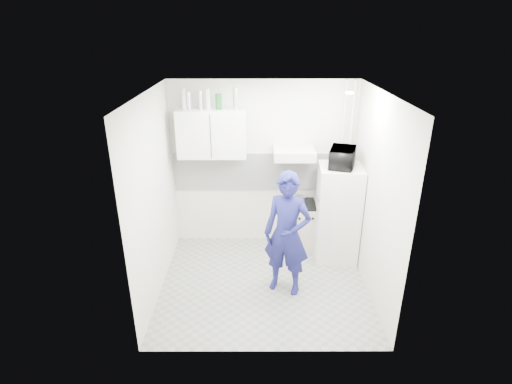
{
  "coord_description": "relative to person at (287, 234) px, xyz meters",
  "views": [
    {
      "loc": [
        -0.12,
        -4.61,
        3.33
      ],
      "look_at": [
        -0.11,
        0.3,
        1.25
      ],
      "focal_mm": 28.0,
      "sensor_mm": 36.0,
      "label": 1
    }
  ],
  "objects": [
    {
      "name": "bottle_b",
      "position": [
        -1.35,
        1.19,
        1.49
      ],
      "size": [
        0.06,
        0.06,
        0.25
      ],
      "primitive_type": "cylinder",
      "color": "silver",
      "rests_on": "upper_cabinet"
    },
    {
      "name": "upper_cabinet",
      "position": [
        -1.04,
        1.19,
        1.01
      ],
      "size": [
        1.0,
        0.35,
        0.7
      ],
      "primitive_type": "cube",
      "color": "white",
      "rests_on": "wall_back"
    },
    {
      "name": "backsplash",
      "position": [
        -0.29,
        1.35,
        0.36
      ],
      "size": [
        2.74,
        0.03,
        0.6
      ],
      "primitive_type": "cube",
      "color": "white",
      "rests_on": "wall_back"
    },
    {
      "name": "ceiling",
      "position": [
        -0.29,
        0.12,
        1.76
      ],
      "size": [
        2.8,
        2.8,
        0.0
      ],
      "primitive_type": "plane",
      "color": "white",
      "rests_on": "wall_back"
    },
    {
      "name": "ceiling_spot_fixture",
      "position": [
        0.71,
        0.32,
        1.73
      ],
      "size": [
        0.1,
        0.1,
        0.02
      ],
      "primitive_type": "cylinder",
      "color": "white",
      "rests_on": "ceiling"
    },
    {
      "name": "pipe_a",
      "position": [
        1.01,
        1.29,
        0.46
      ],
      "size": [
        0.05,
        0.05,
        2.6
      ],
      "primitive_type": "cylinder",
      "color": "beige",
      "rests_on": "floor"
    },
    {
      "name": "stove_top",
      "position": [
        0.31,
        1.12,
        -0.1
      ],
      "size": [
        0.44,
        0.44,
        0.03
      ],
      "primitive_type": "cube",
      "color": "black",
      "rests_on": "stove"
    },
    {
      "name": "floor",
      "position": [
        -0.29,
        0.12,
        -0.84
      ],
      "size": [
        2.8,
        2.8,
        0.0
      ],
      "primitive_type": "plane",
      "color": "gray",
      "rests_on": "ground"
    },
    {
      "name": "stove",
      "position": [
        0.31,
        1.12,
        -0.47
      ],
      "size": [
        0.45,
        0.45,
        0.73
      ],
      "primitive_type": "cube",
      "color": "beige",
      "rests_on": "floor"
    },
    {
      "name": "wall_left",
      "position": [
        -1.69,
        0.12,
        0.46
      ],
      "size": [
        0.0,
        2.6,
        2.6
      ],
      "primitive_type": "plane",
      "rotation": [
        1.57,
        0.0,
        1.57
      ],
      "color": "beige",
      "rests_on": "floor"
    },
    {
      "name": "canister_a",
      "position": [
        -0.93,
        1.19,
        1.47
      ],
      "size": [
        0.09,
        0.09,
        0.22
      ],
      "primitive_type": "cylinder",
      "color": "#144C1E",
      "rests_on": "upper_cabinet"
    },
    {
      "name": "bottle_a",
      "position": [
        -1.42,
        1.19,
        1.51
      ],
      "size": [
        0.07,
        0.07,
        0.3
      ],
      "primitive_type": "cylinder",
      "color": "#B2B7BC",
      "rests_on": "upper_cabinet"
    },
    {
      "name": "saucepan",
      "position": [
        0.28,
        1.17,
        -0.04
      ],
      "size": [
        0.18,
        0.18,
        0.1
      ],
      "primitive_type": "cylinder",
      "color": "silver",
      "rests_on": "stove_top"
    },
    {
      "name": "bottle_e",
      "position": [
        -0.69,
        1.19,
        1.51
      ],
      "size": [
        0.08,
        0.08,
        0.3
      ],
      "primitive_type": "cylinder",
      "color": "silver",
      "rests_on": "upper_cabinet"
    },
    {
      "name": "bottle_c",
      "position": [
        -1.18,
        1.19,
        1.5
      ],
      "size": [
        0.06,
        0.06,
        0.26
      ],
      "primitive_type": "cylinder",
      "color": "silver",
      "rests_on": "upper_cabinet"
    },
    {
      "name": "person",
      "position": [
        0.0,
        0.0,
        0.0
      ],
      "size": [
        0.71,
        0.59,
        1.67
      ],
      "primitive_type": "imported",
      "rotation": [
        0.0,
        0.0,
        -0.36
      ],
      "color": "#171854",
      "rests_on": "floor"
    },
    {
      "name": "microwave",
      "position": [
        0.81,
        0.82,
        0.76
      ],
      "size": [
        0.56,
        0.46,
        0.27
      ],
      "primitive_type": "imported",
      "rotation": [
        0.0,
        0.0,
        1.27
      ],
      "color": "black",
      "rests_on": "fridge"
    },
    {
      "name": "wall_right",
      "position": [
        1.11,
        0.12,
        0.46
      ],
      "size": [
        0.0,
        2.6,
        2.6
      ],
      "primitive_type": "plane",
      "rotation": [
        1.57,
        0.0,
        -1.57
      ],
      "color": "beige",
      "rests_on": "floor"
    },
    {
      "name": "fridge",
      "position": [
        0.81,
        0.82,
        -0.1
      ],
      "size": [
        0.64,
        0.64,
        1.47
      ],
      "primitive_type": "cube",
      "rotation": [
        0.0,
        0.0,
        -0.06
      ],
      "color": "white",
      "rests_on": "floor"
    },
    {
      "name": "pipe_b",
      "position": [
        0.89,
        1.29,
        0.46
      ],
      "size": [
        0.04,
        0.04,
        2.6
      ],
      "primitive_type": "cylinder",
      "color": "beige",
      "rests_on": "floor"
    },
    {
      "name": "range_hood",
      "position": [
        0.16,
        1.12,
        0.73
      ],
      "size": [
        0.6,
        0.5,
        0.14
      ],
      "primitive_type": "cube",
      "color": "beige",
      "rests_on": "wall_back"
    },
    {
      "name": "wall_back",
      "position": [
        -0.29,
        1.37,
        0.46
      ],
      "size": [
        2.8,
        0.0,
        2.8
      ],
      "primitive_type": "plane",
      "rotation": [
        1.57,
        0.0,
        0.0
      ],
      "color": "beige",
      "rests_on": "floor"
    },
    {
      "name": "bottle_d",
      "position": [
        -1.08,
        1.19,
        1.51
      ],
      "size": [
        0.07,
        0.07,
        0.29
      ],
      "primitive_type": "cylinder",
      "color": "#B2B7BC",
      "rests_on": "upper_cabinet"
    }
  ]
}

